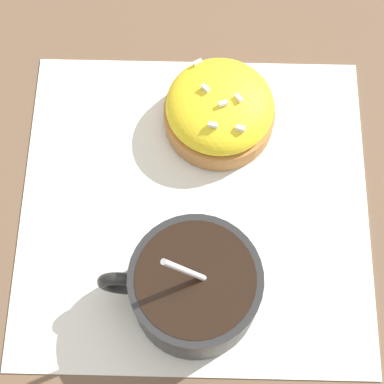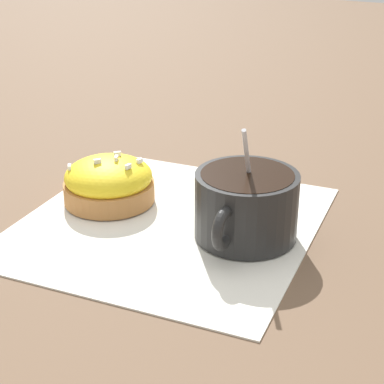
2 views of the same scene
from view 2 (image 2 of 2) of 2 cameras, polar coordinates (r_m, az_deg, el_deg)
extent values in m
plane|color=brown|center=(0.60, -2.07, -2.85)|extent=(3.00, 3.00, 0.00)
cube|color=white|center=(0.60, -2.08, -2.73)|extent=(0.29, 0.29, 0.00)
cylinder|color=black|center=(0.57, 4.85, -1.20)|extent=(0.09, 0.09, 0.06)
cylinder|color=black|center=(0.56, 4.94, 1.11)|extent=(0.08, 0.08, 0.01)
torus|color=black|center=(0.52, 2.85, -3.27)|extent=(0.01, 0.04, 0.04)
ellipsoid|color=silver|center=(0.55, 4.16, -4.24)|extent=(0.02, 0.03, 0.01)
cylinder|color=silver|center=(0.56, 5.08, 1.71)|extent=(0.01, 0.05, 0.10)
cylinder|color=#B2753D|center=(0.64, -7.36, 0.07)|extent=(0.09, 0.09, 0.02)
ellipsoid|color=yellow|center=(0.64, -7.44, 1.41)|extent=(0.09, 0.09, 0.04)
cube|color=white|center=(0.63, -10.83, 2.20)|extent=(0.01, 0.01, 0.00)
cube|color=white|center=(0.63, -6.75, 3.01)|extent=(0.01, 0.01, 0.00)
cube|color=white|center=(0.63, -4.70, 2.77)|extent=(0.00, 0.01, 0.00)
cube|color=white|center=(0.62, -8.42, 2.72)|extent=(0.01, 0.01, 0.00)
cube|color=white|center=(0.61, -5.71, 2.27)|extent=(0.00, 0.01, 0.00)
cube|color=white|center=(0.64, -6.65, 3.39)|extent=(0.01, 0.01, 0.00)
camera|label=1|loc=(0.53, 22.55, 45.39)|focal=60.00mm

